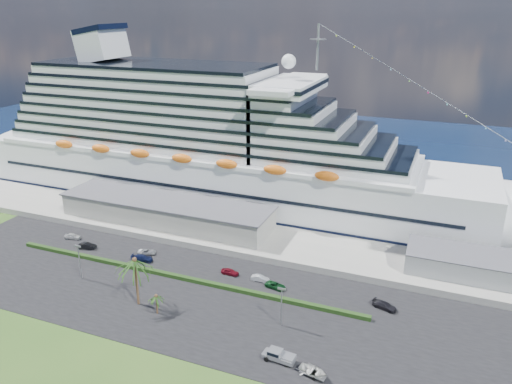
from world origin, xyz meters
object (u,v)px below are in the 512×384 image
at_px(cruise_ship, 214,149).
at_px(parked_car_3, 142,258).
at_px(boat_trailer, 313,371).
at_px(pickup_truck, 278,355).

relative_size(cruise_ship, parked_car_3, 36.58).
height_order(parked_car_3, boat_trailer, boat_trailer).
bearing_deg(pickup_truck, boat_trailer, -13.45).
xyz_separation_m(parked_car_3, pickup_truck, (42.88, -21.97, 0.37)).
distance_m(pickup_truck, boat_trailer, 6.90).
xyz_separation_m(parked_car_3, boat_trailer, (49.59, -23.57, 0.32)).
relative_size(pickup_truck, boat_trailer, 1.02).
xyz_separation_m(cruise_ship, parked_car_3, (1.60, -43.93, -15.82)).
distance_m(cruise_ship, pickup_truck, 80.99).
height_order(parked_car_3, pickup_truck, pickup_truck).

